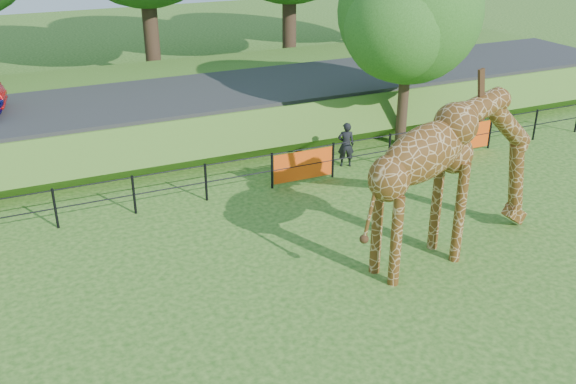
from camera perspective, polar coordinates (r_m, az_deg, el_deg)
name	(u,v)px	position (r m, az deg, el deg)	size (l,w,h in m)	color
ground	(347,374)	(11.89, 5.29, -15.82)	(90.00, 90.00, 0.00)	#215114
giraffe	(456,177)	(15.07, 14.74, 1.29)	(5.44, 1.00, 3.89)	#583412
perimeter_fence	(206,182)	(17.93, -7.31, 0.87)	(28.07, 0.10, 1.10)	black
embankment	(143,107)	(24.76, -12.73, 7.40)	(40.00, 9.00, 1.30)	#215114
road	(151,99)	(23.15, -12.05, 8.12)	(40.00, 5.00, 0.12)	#2E2E30
visitor	(346,144)	(20.19, 5.17, 4.23)	(0.52, 0.34, 1.44)	black
tree_east	(411,17)	(21.58, 10.91, 15.02)	(5.40, 4.71, 6.76)	#382819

